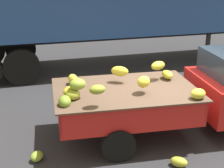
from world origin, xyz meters
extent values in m
plane|color=#28282B|center=(0.00, 0.00, 0.00)|extent=(220.00, 220.00, 0.00)
cube|color=gray|center=(0.00, 9.94, 0.08)|extent=(80.00, 0.80, 0.16)
cube|color=#B21E19|center=(-0.81, -0.08, 0.58)|extent=(2.80, 1.82, 0.08)
cube|color=#B21E19|center=(-0.79, 0.78, 0.84)|extent=(2.77, 0.10, 0.44)
cube|color=#B21E19|center=(-0.82, -0.94, 0.84)|extent=(2.77, 0.10, 0.44)
cube|color=#B21E19|center=(0.55, -0.11, 0.84)|extent=(0.08, 1.77, 0.44)
cube|color=#B21E19|center=(-2.16, -0.05, 0.84)|extent=(0.08, 1.77, 0.44)
cube|color=#B21914|center=(-0.79, 0.81, 0.80)|extent=(2.65, 0.06, 0.07)
cube|color=brown|center=(-0.81, -0.08, 1.07)|extent=(2.92, 1.94, 0.03)
ellipsoid|color=gold|center=(0.01, 0.30, 1.41)|extent=(0.42, 0.35, 0.19)
ellipsoid|color=olive|center=(-1.51, -0.83, 1.41)|extent=(0.32, 0.25, 0.17)
ellipsoid|color=olive|center=(-1.80, -0.36, 1.36)|extent=(0.38, 0.35, 0.21)
ellipsoid|color=gold|center=(-1.81, 0.40, 1.20)|extent=(0.26, 0.32, 0.22)
ellipsoid|color=#98A22B|center=(-1.90, -0.39, 1.18)|extent=(0.32, 0.31, 0.20)
ellipsoid|color=gold|center=(0.39, -0.87, 1.18)|extent=(0.38, 0.35, 0.20)
ellipsoid|color=yellow|center=(-0.83, 0.31, 1.33)|extent=(0.42, 0.34, 0.21)
ellipsoid|color=olive|center=(-2.07, -0.62, 1.15)|extent=(0.26, 0.34, 0.21)
ellipsoid|color=gold|center=(-0.52, -0.38, 1.32)|extent=(0.38, 0.38, 0.22)
ellipsoid|color=gold|center=(-1.93, -0.23, 1.19)|extent=(0.37, 0.34, 0.19)
ellipsoid|color=gold|center=(0.23, 0.30, 1.19)|extent=(0.23, 0.36, 0.18)
cylinder|color=black|center=(1.90, 0.72, 0.32)|extent=(0.64, 0.21, 0.64)
cylinder|color=black|center=(-1.12, 0.78, 0.32)|extent=(0.64, 0.21, 0.64)
cylinder|color=black|center=(-1.15, -0.93, 0.32)|extent=(0.64, 0.21, 0.64)
cube|color=black|center=(0.53, 5.04, 1.10)|extent=(11.05, 0.96, 0.30)
cylinder|color=black|center=(-3.13, 6.05, 0.54)|extent=(1.09, 0.35, 1.08)
cylinder|color=black|center=(-3.01, 3.66, 0.54)|extent=(1.09, 0.35, 1.08)
cylinder|color=#38383A|center=(3.82, 5.20, 0.62)|extent=(0.18, 0.18, 1.25)
ellipsoid|color=olive|center=(-2.64, -0.62, 0.09)|extent=(0.33, 0.35, 0.18)
ellipsoid|color=#A2A92D|center=(-0.12, -1.37, 0.09)|extent=(0.38, 0.36, 0.18)
camera|label=1|loc=(-2.42, -6.16, 3.52)|focal=53.43mm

